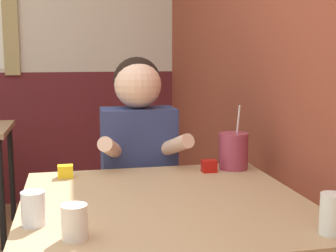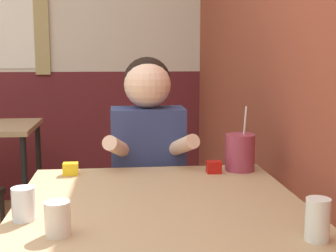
{
  "view_description": "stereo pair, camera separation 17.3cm",
  "coord_description": "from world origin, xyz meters",
  "views": [
    {
      "loc": [
        0.45,
        -1.24,
        1.26
      ],
      "look_at": [
        0.8,
        0.44,
        0.99
      ],
      "focal_mm": 50.0,
      "sensor_mm": 36.0,
      "label": 1
    },
    {
      "loc": [
        0.62,
        -1.26,
        1.26
      ],
      "look_at": [
        0.8,
        0.44,
        0.99
      ],
      "focal_mm": 50.0,
      "sensor_mm": 36.0,
      "label": 2
    }
  ],
  "objects": [
    {
      "name": "brick_wall_right",
      "position": [
        1.35,
        1.37,
        1.35
      ],
      "size": [
        0.08,
        4.74,
        2.7
      ],
      "color": "brown",
      "rests_on": "ground_plane"
    },
    {
      "name": "back_wall",
      "position": [
        -0.02,
        2.77,
        1.36
      ],
      "size": [
        5.64,
        0.09,
        2.7
      ],
      "color": "beige",
      "rests_on": "ground_plane"
    },
    {
      "name": "main_table",
      "position": [
        0.75,
        0.25,
        0.7
      ],
      "size": [
        0.96,
        0.94,
        0.76
      ],
      "color": "tan",
      "rests_on": "ground_plane"
    },
    {
      "name": "person_seated",
      "position": [
        0.75,
        0.88,
        0.67
      ],
      "size": [
        0.42,
        0.41,
        1.24
      ],
      "color": "navy",
      "rests_on": "ground_plane"
    },
    {
      "name": "cocktail_pitcher",
      "position": [
        1.12,
        0.62,
        0.84
      ],
      "size": [
        0.12,
        0.12,
        0.27
      ],
      "color": "#99384C",
      "rests_on": "main_table"
    },
    {
      "name": "glass_near_pitcher",
      "position": [
        0.33,
        0.1,
        0.81
      ],
      "size": [
        0.07,
        0.07,
        0.1
      ],
      "color": "silver",
      "rests_on": "main_table"
    },
    {
      "name": "glass_center",
      "position": [
        1.14,
        -0.13,
        0.82
      ],
      "size": [
        0.07,
        0.07,
        0.11
      ],
      "color": "silver",
      "rests_on": "main_table"
    },
    {
      "name": "glass_far_side",
      "position": [
        0.45,
        -0.03,
        0.81
      ],
      "size": [
        0.07,
        0.07,
        0.09
      ],
      "color": "silver",
      "rests_on": "main_table"
    },
    {
      "name": "condiment_ketchup",
      "position": [
        1.01,
        0.59,
        0.79
      ],
      "size": [
        0.06,
        0.04,
        0.05
      ],
      "color": "#B7140F",
      "rests_on": "main_table"
    },
    {
      "name": "condiment_mustard",
      "position": [
        0.42,
        0.62,
        0.79
      ],
      "size": [
        0.06,
        0.04,
        0.05
      ],
      "color": "yellow",
      "rests_on": "main_table"
    }
  ]
}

